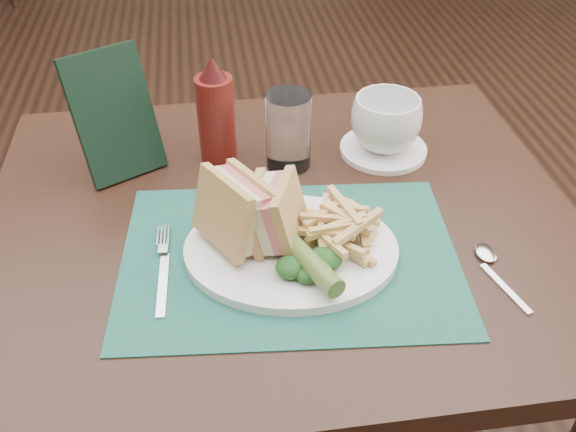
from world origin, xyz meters
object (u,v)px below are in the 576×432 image
object	(u,v)px
table_main	(283,371)
check_presenter	(114,115)
plate	(291,250)
coffee_cup	(386,123)
sandwich_half_a	(222,216)
sandwich_half_b	(260,211)
saucer	(383,149)
placemat	(290,257)
ketchup_bottle	(216,111)
drinking_glass	(289,131)

from	to	relation	value
table_main	check_presenter	distance (m)	0.56
plate	coffee_cup	world-z (taller)	coffee_cup
table_main	check_presenter	xyz separation A→B (m)	(-0.25, 0.16, 0.48)
sandwich_half_a	check_presenter	world-z (taller)	check_presenter
sandwich_half_b	saucer	world-z (taller)	sandwich_half_b
sandwich_half_a	check_presenter	size ratio (longest dim) A/B	0.52
placemat	check_presenter	distance (m)	0.37
table_main	sandwich_half_b	bearing A→B (deg)	-119.55
plate	ketchup_bottle	world-z (taller)	ketchup_bottle
drinking_glass	ketchup_bottle	size ratio (longest dim) A/B	0.70
placemat	sandwich_half_b	distance (m)	0.08
drinking_glass	check_presenter	bearing A→B (deg)	174.28
ketchup_bottle	check_presenter	xyz separation A→B (m)	(-0.16, -0.01, 0.01)
drinking_glass	table_main	bearing A→B (deg)	-102.13
drinking_glass	check_presenter	size ratio (longest dim) A/B	0.63
table_main	coffee_cup	world-z (taller)	coffee_cup
plate	coffee_cup	xyz separation A→B (m)	(0.20, 0.24, 0.05)
coffee_cup	ketchup_bottle	bearing A→B (deg)	176.22
plate	drinking_glass	world-z (taller)	drinking_glass
placemat	table_main	bearing A→B (deg)	88.63
ketchup_bottle	check_presenter	distance (m)	0.16
sandwich_half_b	coffee_cup	xyz separation A→B (m)	(0.24, 0.22, -0.01)
sandwich_half_b	drinking_glass	xyz separation A→B (m)	(0.07, 0.21, -0.00)
placemat	coffee_cup	distance (m)	0.32
sandwich_half_a	check_presenter	bearing A→B (deg)	91.56
plate	saucer	bearing A→B (deg)	59.02
check_presenter	drinking_glass	bearing A→B (deg)	-33.67
saucer	coffee_cup	size ratio (longest dim) A/B	1.26
ketchup_bottle	coffee_cup	bearing A→B (deg)	-3.78
ketchup_bottle	placemat	bearing A→B (deg)	-72.64
placemat	sandwich_half_b	xyz separation A→B (m)	(-0.04, 0.03, 0.07)
sandwich_half_a	table_main	bearing A→B (deg)	10.65
placemat	drinking_glass	world-z (taller)	drinking_glass
drinking_glass	check_presenter	world-z (taller)	check_presenter
table_main	ketchup_bottle	size ratio (longest dim) A/B	4.84
coffee_cup	saucer	bearing A→B (deg)	0.00
plate	sandwich_half_b	world-z (taller)	sandwich_half_b
drinking_glass	ketchup_bottle	world-z (taller)	ketchup_bottle
placemat	saucer	distance (m)	0.32
saucer	check_presenter	world-z (taller)	check_presenter
saucer	coffee_cup	xyz separation A→B (m)	(0.00, 0.00, 0.05)
sandwich_half_a	ketchup_bottle	bearing A→B (deg)	57.96
placemat	sandwich_half_b	world-z (taller)	sandwich_half_b
sandwich_half_b	ketchup_bottle	xyz separation A→B (m)	(-0.05, 0.24, 0.03)
table_main	plate	bearing A→B (deg)	-89.99
sandwich_half_b	coffee_cup	distance (m)	0.32
table_main	check_presenter	size ratio (longest dim) A/B	4.33
sandwich_half_a	drinking_glass	xyz separation A→B (m)	(0.12, 0.22, -0.01)
saucer	ketchup_bottle	size ratio (longest dim) A/B	0.81
plate	coffee_cup	distance (m)	0.32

